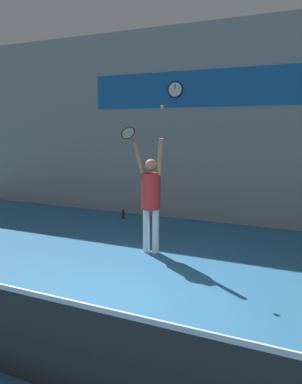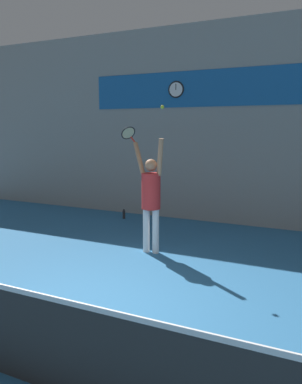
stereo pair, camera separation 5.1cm
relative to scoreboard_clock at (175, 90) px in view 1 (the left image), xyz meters
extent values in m
plane|color=teal|center=(0.93, -5.51, -3.40)|extent=(18.00, 18.00, 0.00)
cube|color=gray|center=(0.93, 0.08, -0.90)|extent=(18.00, 0.10, 5.00)
cube|color=#195B9E|center=(0.93, 0.02, 0.00)|extent=(6.56, 0.02, 0.90)
cylinder|color=white|center=(0.00, 0.00, 0.00)|extent=(0.39, 0.02, 0.39)
torus|color=black|center=(0.00, 0.00, 0.00)|extent=(0.43, 0.04, 0.43)
cube|color=black|center=(0.00, -0.01, 0.07)|extent=(0.02, 0.01, 0.16)
cube|color=#2D2D2D|center=(0.93, -6.84, -2.95)|extent=(6.05, 0.01, 0.91)
cube|color=white|center=(0.93, -6.84, -2.47)|extent=(6.05, 0.02, 0.05)
cylinder|color=white|center=(0.52, -2.85, -2.96)|extent=(0.13, 0.13, 0.88)
cylinder|color=white|center=(0.72, -2.85, -2.96)|extent=(0.13, 0.13, 0.88)
cylinder|color=red|center=(0.62, -2.85, -2.18)|extent=(0.37, 0.37, 0.69)
sphere|color=tan|center=(0.62, -2.85, -1.68)|extent=(0.23, 0.23, 0.23)
cylinder|color=tan|center=(0.82, -2.88, -1.52)|extent=(0.20, 0.18, 0.70)
cylinder|color=tan|center=(0.31, -2.73, -1.57)|extent=(0.40, 0.35, 0.63)
cylinder|color=red|center=(0.09, -2.57, -1.22)|extent=(0.17, 0.13, 0.14)
torus|color=black|center=(-0.08, -2.46, -1.08)|extent=(0.33, 0.37, 0.27)
cylinder|color=beige|center=(-0.08, -2.46, -1.08)|extent=(0.27, 0.31, 0.22)
sphere|color=#CCDB2D|center=(0.87, -2.90, -0.60)|extent=(0.07, 0.07, 0.07)
cylinder|color=#262628|center=(-1.23, -0.62, -3.30)|extent=(0.08, 0.08, 0.22)
cylinder|color=black|center=(-1.23, -0.62, -3.17)|extent=(0.04, 0.04, 0.04)
camera|label=1|loc=(3.56, -9.30, -0.98)|focal=35.00mm
camera|label=2|loc=(3.61, -9.28, -0.98)|focal=35.00mm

